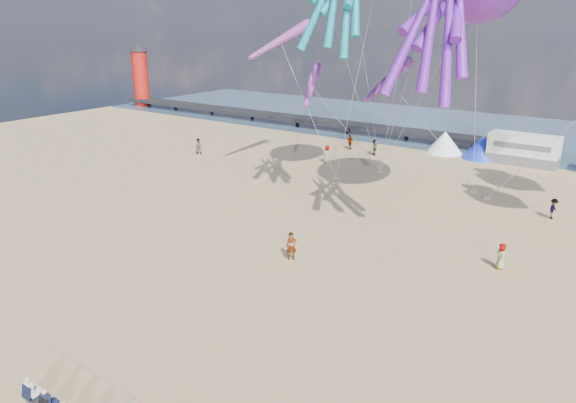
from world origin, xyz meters
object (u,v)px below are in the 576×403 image
(tent_white, at_px, (444,142))
(windsock_right, at_px, (311,86))
(beachgoer_4, at_px, (375,147))
(beachgoer_1, at_px, (198,146))
(windsock_left, at_px, (280,41))
(beachgoer_2, at_px, (553,209))
(sandbag_a, at_px, (336,177))
(sandbag_e, at_px, (380,171))
(sandbag_b, at_px, (473,191))
(beachgoer_0, at_px, (327,154))
(motorhome_0, at_px, (523,149))
(tent_blue, at_px, (482,147))
(beachgoer_3, at_px, (350,142))
(beachgoer_6, at_px, (501,256))
(lighthouse, at_px, (141,79))
(sandbag_c, at_px, (487,198))
(standing_person, at_px, (291,246))
(windsock_mid, at_px, (388,80))
(sandbag_d, at_px, (472,181))

(tent_white, bearing_deg, windsock_right, -99.63)
(beachgoer_4, bearing_deg, beachgoer_1, 103.63)
(beachgoer_1, distance_m, windsock_left, 15.94)
(beachgoer_1, relative_size, beachgoer_2, 1.11)
(sandbag_a, height_order, sandbag_e, same)
(windsock_right, bearing_deg, sandbag_b, 20.85)
(beachgoer_0, bearing_deg, motorhome_0, 112.09)
(tent_blue, relative_size, sandbag_b, 8.00)
(beachgoer_3, xyz_separation_m, sandbag_b, (16.01, -7.86, -0.72))
(tent_blue, height_order, beachgoer_6, tent_blue)
(lighthouse, bearing_deg, tent_blue, -3.95)
(sandbag_c, height_order, windsock_left, windsock_left)
(tent_blue, distance_m, standing_person, 31.68)
(tent_white, relative_size, sandbag_c, 8.00)
(beachgoer_1, bearing_deg, sandbag_c, 152.77)
(beachgoer_2, distance_m, sandbag_a, 18.03)
(beachgoer_6, xyz_separation_m, windsock_mid, (-11.79, 9.15, 8.47))
(windsock_right, bearing_deg, beachgoer_3, 86.64)
(beachgoer_3, bearing_deg, windsock_mid, -127.67)
(beachgoer_1, relative_size, sandbag_c, 3.42)
(standing_person, xyz_separation_m, beachgoer_0, (-9.82, 20.62, 0.05))
(sandbag_c, xyz_separation_m, windsock_left, (-18.53, -2.88, 11.87))
(beachgoer_4, bearing_deg, sandbag_b, -139.38)
(beachgoer_2, xyz_separation_m, sandbag_d, (-7.43, 5.74, -0.66))
(beachgoer_0, relative_size, beachgoer_1, 1.07)
(beachgoer_2, bearing_deg, lighthouse, 85.09)
(beachgoer_4, relative_size, sandbag_d, 3.40)
(beachgoer_2, bearing_deg, beachgoer_0, 89.97)
(standing_person, relative_size, sandbag_c, 3.48)
(standing_person, bearing_deg, beachgoer_2, 14.23)
(beachgoer_4, bearing_deg, beachgoer_6, -159.01)
(tent_blue, distance_m, beachgoer_1, 30.14)
(motorhome_0, distance_m, beachgoer_0, 19.66)
(lighthouse, distance_m, sandbag_c, 64.66)
(beachgoer_0, xyz_separation_m, windsock_right, (4.66, -10.57, 8.06))
(sandbag_b, height_order, windsock_left, windsock_left)
(sandbag_d, height_order, windsock_right, windsock_right)
(sandbag_a, height_order, sandbag_d, same)
(lighthouse, xyz_separation_m, sandbag_e, (51.61, -14.97, -4.39))
(standing_person, bearing_deg, windsock_mid, 54.24)
(beachgoer_1, relative_size, beachgoer_6, 1.10)
(tent_blue, distance_m, beachgoer_2, 17.73)
(beachgoer_1, relative_size, beachgoer_4, 1.01)
(motorhome_0, distance_m, beachgoer_4, 14.77)
(sandbag_e, bearing_deg, motorhome_0, 46.56)
(tent_blue, distance_m, beachgoer_0, 16.49)
(tent_blue, bearing_deg, beachgoer_0, -138.33)
(windsock_left, bearing_deg, sandbag_c, 18.12)
(beachgoer_6, bearing_deg, windsock_right, -124.79)
(sandbag_c, bearing_deg, sandbag_d, 121.64)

